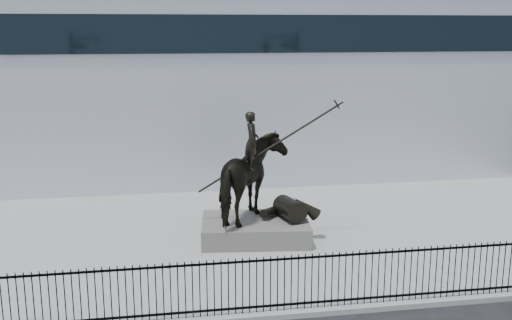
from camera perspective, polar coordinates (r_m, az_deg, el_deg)
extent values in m
cube|color=gray|center=(21.04, -3.08, -7.51)|extent=(30.00, 12.00, 0.15)
cube|color=silver|center=(32.83, -5.88, 7.62)|extent=(44.00, 14.00, 9.00)
cube|color=black|center=(15.71, -0.53, -13.85)|extent=(22.00, 0.05, 0.05)
cube|color=black|center=(15.19, -0.54, -9.62)|extent=(22.00, 0.05, 0.05)
cube|color=black|center=(15.45, -0.53, -11.86)|extent=(22.00, 0.03, 1.50)
cube|color=#514F4A|center=(20.68, -0.07, -6.63)|extent=(3.89, 2.90, 0.68)
imported|color=black|center=(20.16, -0.07, -1.84)|extent=(2.78, 3.14, 2.89)
imported|color=black|center=(19.87, -0.40, 1.84)|extent=(0.55, 0.76, 1.95)
cylinder|color=black|center=(19.96, 1.06, 1.02)|extent=(4.62, 0.62, 2.94)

